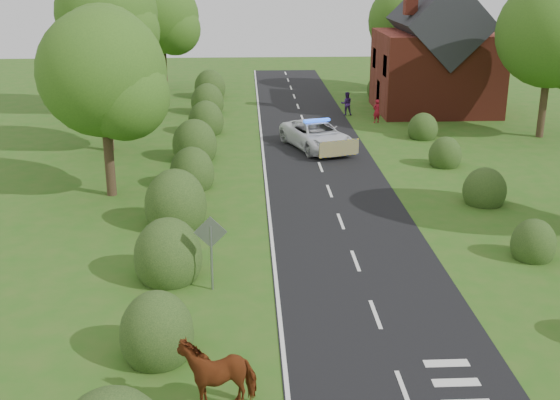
{
  "coord_description": "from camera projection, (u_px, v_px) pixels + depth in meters",
  "views": [
    {
      "loc": [
        -3.82,
        -18.77,
        10.15
      ],
      "look_at": [
        -2.54,
        7.09,
        1.3
      ],
      "focal_mm": 45.0,
      "sensor_mm": 36.0,
      "label": 1
    }
  ],
  "objects": [
    {
      "name": "tree_left_c",
      "position": [
        111.0,
        18.0,
        46.68
      ],
      "size": [
        6.97,
        6.8,
        10.22
      ],
      "color": "#332316",
      "rests_on": "ground"
    },
    {
      "name": "pedestrian_purple",
      "position": [
        347.0,
        104.0,
        48.41
      ],
      "size": [
        0.79,
        0.62,
        1.6
      ],
      "primitive_type": "imported",
      "rotation": [
        0.0,
        0.0,
        3.16
      ],
      "color": "#391D5C",
      "rests_on": "ground"
    },
    {
      "name": "pedestrian_red",
      "position": [
        377.0,
        111.0,
        46.12
      ],
      "size": [
        0.67,
        0.6,
        1.55
      ],
      "primitive_type": "imported",
      "rotation": [
        0.0,
        0.0,
        3.66
      ],
      "color": "#A51424",
      "rests_on": "ground"
    },
    {
      "name": "tree_left_a",
      "position": [
        108.0,
        78.0,
        30.23
      ],
      "size": [
        5.74,
        5.6,
        8.38
      ],
      "color": "#332316",
      "rests_on": "ground"
    },
    {
      "name": "road_markings",
      "position": [
        294.0,
        185.0,
        33.34
      ],
      "size": [
        4.96,
        70.0,
        0.01
      ],
      "color": "white",
      "rests_on": "road"
    },
    {
      "name": "road_sign",
      "position": [
        211.0,
        242.0,
        22.32
      ],
      "size": [
        1.06,
        0.08,
        2.53
      ],
      "color": "gray",
      "rests_on": "ground"
    },
    {
      "name": "road",
      "position": [
        323.0,
        173.0,
        35.37
      ],
      "size": [
        6.0,
        70.0,
        0.02
      ],
      "primitive_type": "cube",
      "color": "black",
      "rests_on": "ground"
    },
    {
      "name": "tree_right_c",
      "position": [
        409.0,
        25.0,
        55.67
      ],
      "size": [
        6.15,
        6.0,
        8.58
      ],
      "color": "#332316",
      "rests_on": "ground"
    },
    {
      "name": "tree_left_b",
      "position": [
        107.0,
        61.0,
        37.81
      ],
      "size": [
        5.74,
        5.6,
        8.07
      ],
      "color": "#332316",
      "rests_on": "ground"
    },
    {
      "name": "hedgerow_right",
      "position": [
        476.0,
        183.0,
        31.92
      ],
      "size": [
        2.1,
        45.78,
        2.1
      ],
      "color": "#1A3515",
      "rests_on": "ground"
    },
    {
      "name": "ground",
      "position": [
        375.0,
        315.0,
        21.2
      ],
      "size": [
        120.0,
        120.0,
        0.0
      ],
      "primitive_type": "plane",
      "color": "#2A6017"
    },
    {
      "name": "tree_left_d",
      "position": [
        165.0,
        20.0,
        56.56
      ],
      "size": [
        6.15,
        6.0,
        8.89
      ],
      "color": "#332316",
      "rests_on": "ground"
    },
    {
      "name": "police_van",
      "position": [
        317.0,
        135.0,
        39.7
      ],
      "size": [
        4.3,
        6.16,
        1.71
      ],
      "rotation": [
        0.0,
        0.0,
        0.34
      ],
      "color": "white",
      "rests_on": "ground"
    },
    {
      "name": "cow",
      "position": [
        218.0,
        376.0,
        16.76
      ],
      "size": [
        2.31,
        1.59,
        1.49
      ],
      "primitive_type": "imported",
      "rotation": [
        0.0,
        0.0,
        -1.32
      ],
      "color": "#602B13",
      "rests_on": "ground"
    },
    {
      "name": "tree_right_b",
      "position": [
        557.0,
        37.0,
        40.58
      ],
      "size": [
        6.56,
        6.4,
        9.4
      ],
      "color": "#332316",
      "rests_on": "ground"
    },
    {
      "name": "hedgerow_left",
      "position": [
        187.0,
        180.0,
        31.71
      ],
      "size": [
        2.75,
        50.41,
        3.0
      ],
      "color": "#1A3515",
      "rests_on": "ground"
    },
    {
      "name": "house",
      "position": [
        436.0,
        57.0,
        48.76
      ],
      "size": [
        8.0,
        7.4,
        9.17
      ],
      "color": "maroon",
      "rests_on": "ground"
    }
  ]
}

